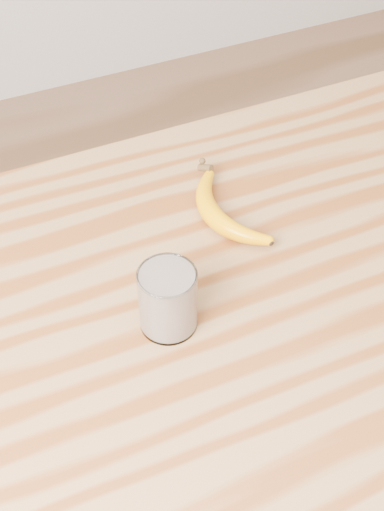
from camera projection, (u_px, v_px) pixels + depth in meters
name	position (u px, v px, depth m)	size (l,w,h in m)	color
table	(274.00, 338.00, 1.09)	(1.20, 0.80, 0.90)	olive
smoothie_glass	(168.00, 299.00, 0.92)	(0.08, 0.08, 0.10)	white
banana	(213.00, 216.00, 1.07)	(0.09, 0.26, 0.03)	#EC9B00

